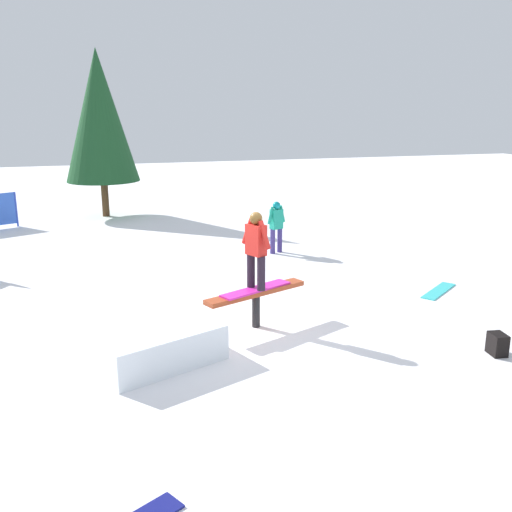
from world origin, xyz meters
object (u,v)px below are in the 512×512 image
Objects in this scene: bystander_teal at (276,224)px; pine_tree_far at (100,116)px; rail_feature at (256,296)px; loose_snowboard_cyan at (439,291)px; backpack_on_snow at (497,344)px; main_rider_on_rail at (256,252)px.

pine_tree_far is at bearing -80.58° from bystander_teal.
pine_tree_far is (-2.01, 11.33, 2.83)m from rail_feature.
loose_snowboard_cyan is 3.78× the size of backpack_on_snow.
rail_feature is at bearing -116.17° from backpack_on_snow.
bystander_teal is at bearing 42.34° from main_rider_on_rail.
loose_snowboard_cyan is at bearing -59.72° from pine_tree_far.
backpack_on_snow is (1.21, -6.94, -0.59)m from bystander_teal.
bystander_teal is (1.99, 4.77, -0.57)m from main_rider_on_rail.
bystander_teal is at bearing -58.60° from pine_tree_far.
main_rider_on_rail is 11.69m from pine_tree_far.
bystander_teal is 8.12m from pine_tree_far.
backpack_on_snow is at bearing -59.10° from main_rider_on_rail.
loose_snowboard_cyan is at bearing -11.63° from rail_feature.
rail_feature is at bearing 0.00° from main_rider_on_rail.
rail_feature is at bearing -79.94° from pine_tree_far.
bystander_teal is at bearing 82.06° from loose_snowboard_cyan.
rail_feature reaches higher than loose_snowboard_cyan.
bystander_teal is 3.96× the size of backpack_on_snow.
backpack_on_snow is at bearing -56.02° from rail_feature.
backpack_on_snow is at bearing -68.87° from pine_tree_far.
bystander_teal is at bearing -162.14° from backpack_on_snow.
backpack_on_snow is at bearing 77.93° from bystander_teal.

